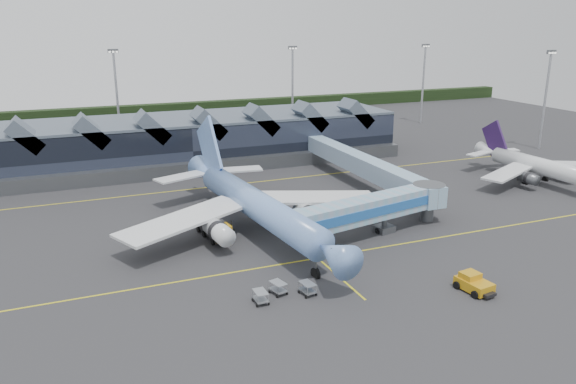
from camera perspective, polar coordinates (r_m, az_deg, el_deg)
name	(u,v)px	position (r m, az deg, el deg)	size (l,w,h in m)	color
ground	(293,237)	(77.78, 0.52, -4.55)	(260.00, 260.00, 0.00)	#29292B
taxi_stripes	(268,214)	(86.51, -2.04, -2.30)	(120.00, 60.00, 0.01)	yellow
tree_line_far	(156,111)	(180.88, -13.22, 8.06)	(260.00, 4.00, 4.00)	black
terminal	(182,140)	(118.73, -10.68, 5.17)	(90.00, 22.25, 12.52)	black
light_masts	(273,90)	(139.42, -1.52, 10.33)	(132.40, 42.56, 22.45)	#9C9EA4
main_airliner	(254,203)	(78.17, -3.52, -1.13)	(39.23, 45.38, 14.57)	#668ACE
regional_jet	(537,165)	(112.53, 23.95, 2.49)	(27.30, 29.79, 10.23)	silver
jet_bridge	(379,207)	(78.44, 9.22, -1.56)	(27.22, 9.04, 5.78)	#7AAECB
fuel_truck	(212,225)	(78.03, -7.70, -3.31)	(3.34, 9.09, 3.02)	black
pushback_tug	(474,283)	(65.75, 18.35, -8.81)	(3.25, 4.67, 1.95)	#C18812
baggage_carts	(282,291)	(61.22, -0.58, -9.98)	(6.76, 3.50, 1.36)	#96999E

